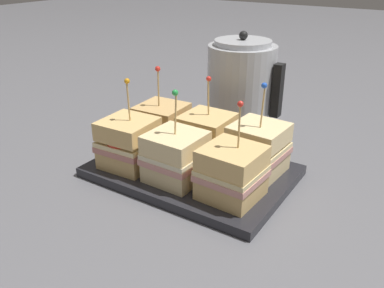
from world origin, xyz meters
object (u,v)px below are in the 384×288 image
(serving_platter, at_px, (192,171))
(sandwich_back_center, at_px, (207,136))
(sandwich_front_left, at_px, (129,143))
(sandwich_front_right, at_px, (232,173))
(sandwich_back_left, at_px, (162,125))
(kettle_steel, at_px, (241,87))
(sandwich_front_center, at_px, (177,157))
(sandwich_back_right, at_px, (258,149))

(serving_platter, distance_m, sandwich_back_center, 0.08)
(sandwich_front_left, bearing_deg, sandwich_front_right, 1.66)
(serving_platter, height_order, sandwich_back_left, sandwich_back_left)
(sandwich_back_left, distance_m, kettle_steel, 0.23)
(serving_platter, height_order, sandwich_front_center, sandwich_front_center)
(sandwich_front_right, xyz_separation_m, sandwich_back_right, (-0.00, 0.10, 0.00))
(sandwich_front_left, bearing_deg, kettle_steel, 76.87)
(sandwich_front_center, xyz_separation_m, sandwich_back_center, (-0.00, 0.11, -0.00))
(sandwich_front_right, relative_size, sandwich_back_center, 1.01)
(sandwich_front_left, distance_m, sandwich_front_center, 0.11)
(sandwich_back_right, bearing_deg, serving_platter, -153.97)
(serving_platter, relative_size, sandwich_back_left, 2.14)
(sandwich_front_center, distance_m, sandwich_back_right, 0.15)
(serving_platter, xyz_separation_m, sandwich_back_right, (0.11, 0.05, 0.06))
(sandwich_front_left, bearing_deg, sandwich_back_center, 46.25)
(sandwich_front_left, relative_size, kettle_steel, 0.74)
(sandwich_back_left, height_order, sandwich_back_center, sandwich_back_left)
(serving_platter, relative_size, sandwich_front_left, 2.13)
(sandwich_front_right, height_order, kettle_steel, kettle_steel)
(sandwich_back_center, bearing_deg, sandwich_back_left, -179.08)
(sandwich_front_center, bearing_deg, sandwich_front_right, 1.19)
(sandwich_back_left, bearing_deg, sandwich_front_center, -43.28)
(sandwich_front_left, xyz_separation_m, sandwich_back_center, (0.11, 0.11, -0.00))
(serving_platter, distance_m, sandwich_front_right, 0.13)
(sandwich_back_right, relative_size, kettle_steel, 0.74)
(serving_platter, xyz_separation_m, sandwich_back_center, (-0.00, 0.05, 0.05))
(sandwich_back_left, xyz_separation_m, sandwich_back_right, (0.22, 0.00, 0.00))
(sandwich_front_center, xyz_separation_m, sandwich_front_right, (0.11, 0.00, -0.00))
(sandwich_front_center, bearing_deg, sandwich_front_left, -177.87)
(kettle_steel, bearing_deg, sandwich_front_center, -83.83)
(sandwich_front_left, bearing_deg, sandwich_front_center, 2.13)
(sandwich_front_right, bearing_deg, sandwich_front_left, -178.34)
(sandwich_front_left, relative_size, sandwich_front_center, 1.03)
(sandwich_front_left, height_order, sandwich_back_right, sandwich_back_right)
(sandwich_front_left, height_order, sandwich_front_center, sandwich_front_left)
(sandwich_front_right, bearing_deg, kettle_steel, 114.47)
(sandwich_front_left, bearing_deg, serving_platter, 28.32)
(sandwich_front_center, distance_m, sandwich_back_center, 0.11)
(sandwich_front_center, height_order, sandwich_back_left, sandwich_back_left)
(sandwich_back_center, bearing_deg, sandwich_front_center, -88.60)
(sandwich_back_center, height_order, kettle_steel, kettle_steel)
(serving_platter, bearing_deg, sandwich_back_right, 26.03)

